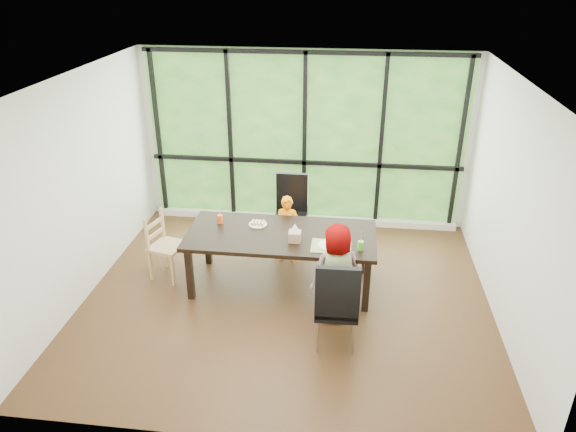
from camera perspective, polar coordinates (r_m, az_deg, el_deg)
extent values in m
plane|color=black|center=(6.80, -0.13, -8.62)|extent=(5.00, 5.00, 0.00)
plane|color=silver|center=(8.23, 1.81, 8.18)|extent=(5.00, 0.00, 5.00)
cube|color=#28521C|center=(8.21, 1.80, 8.14)|extent=(4.80, 0.02, 2.65)
cube|color=silver|center=(8.62, 1.63, -0.28)|extent=(4.80, 0.12, 0.10)
cube|color=black|center=(6.83, -0.73, -4.69)|extent=(2.40, 1.18, 0.75)
cube|color=black|center=(7.67, 0.25, 0.30)|extent=(0.47, 0.47, 1.08)
cube|color=black|center=(5.79, 5.25, -9.10)|extent=(0.47, 0.47, 1.08)
cube|color=tan|center=(7.16, -12.76, -3.18)|extent=(0.49, 0.51, 0.90)
imported|color=orange|center=(7.33, -0.07, -1.45)|extent=(0.37, 0.25, 0.96)
imported|color=gray|center=(6.16, 4.97, -6.05)|extent=(0.69, 0.57, 1.21)
cube|color=tan|center=(6.38, 4.63, -3.24)|extent=(0.48, 0.35, 0.01)
cylinder|color=white|center=(6.87, -3.25, -0.90)|extent=(0.23, 0.23, 0.01)
cylinder|color=white|center=(6.39, 4.46, -3.14)|extent=(0.27, 0.27, 0.02)
cylinder|color=#FF5A1A|center=(6.95, -7.29, -0.32)|extent=(0.07, 0.07, 0.11)
cylinder|color=#53D637|center=(6.32, 7.76, -3.15)|extent=(0.07, 0.07, 0.11)
cube|color=tan|center=(6.45, 0.72, -2.19)|extent=(0.15, 0.15, 0.13)
cylinder|color=white|center=(6.91, -7.33, 0.40)|extent=(0.01, 0.04, 0.20)
cylinder|color=pink|center=(6.28, 7.81, -2.38)|extent=(0.01, 0.04, 0.20)
cone|color=white|center=(6.40, 0.73, -1.26)|extent=(0.12, 0.12, 0.11)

